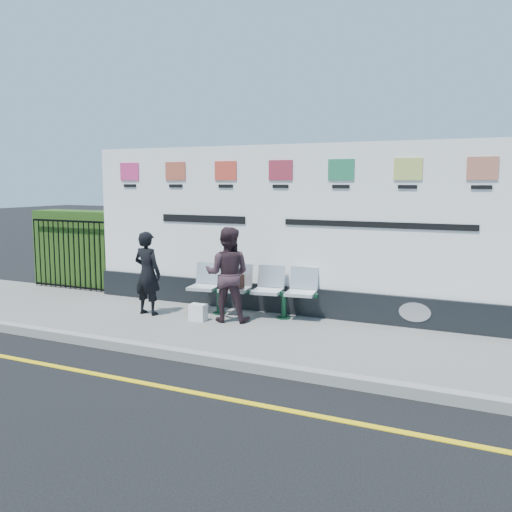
{
  "coord_description": "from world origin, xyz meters",
  "views": [
    {
      "loc": [
        4.53,
        -5.47,
        2.48
      ],
      "look_at": [
        0.44,
        2.92,
        1.25
      ],
      "focal_mm": 40.0,
      "sensor_mm": 36.0,
      "label": 1
    }
  ],
  "objects_px": {
    "billboard": "(282,241)",
    "woman_left": "(147,273)",
    "bench": "(251,302)",
    "woman_right": "(228,274)"
  },
  "relations": [
    {
      "from": "woman_right",
      "to": "bench",
      "type": "bearing_deg",
      "value": -128.42
    },
    {
      "from": "billboard",
      "to": "bench",
      "type": "bearing_deg",
      "value": -123.21
    },
    {
      "from": "bench",
      "to": "woman_left",
      "type": "distance_m",
      "value": 1.91
    },
    {
      "from": "bench",
      "to": "woman_left",
      "type": "xyz_separation_m",
      "value": [
        -1.71,
        -0.68,
        0.5
      ]
    },
    {
      "from": "billboard",
      "to": "woman_left",
      "type": "xyz_separation_m",
      "value": [
        -2.06,
        -1.22,
        -0.56
      ]
    },
    {
      "from": "billboard",
      "to": "woman_right",
      "type": "bearing_deg",
      "value": -118.41
    },
    {
      "from": "woman_left",
      "to": "woman_right",
      "type": "relative_size",
      "value": 0.93
    },
    {
      "from": "billboard",
      "to": "woman_right",
      "type": "distance_m",
      "value": 1.26
    },
    {
      "from": "woman_left",
      "to": "billboard",
      "type": "bearing_deg",
      "value": -146.0
    },
    {
      "from": "woman_right",
      "to": "billboard",
      "type": "bearing_deg",
      "value": -134.33
    }
  ]
}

